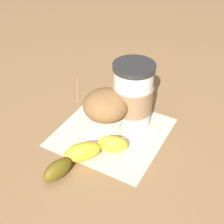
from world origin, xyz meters
name	(u,v)px	position (x,y,z in m)	size (l,w,h in m)	color
ground_plane	(112,132)	(0.00, 0.00, 0.00)	(3.00, 3.00, 0.00)	#936D47
paper_napkin	(112,132)	(0.00, 0.00, 0.00)	(0.22, 0.22, 0.00)	beige
coffee_cup	(133,96)	(-0.04, 0.03, 0.07)	(0.09, 0.09, 0.15)	white
muffin	(107,109)	(0.00, -0.01, 0.06)	(0.09, 0.09, 0.10)	white
banana	(85,154)	(0.10, -0.02, 0.02)	(0.15, 0.13, 0.04)	gold
wooden_stirrer	(78,89)	(-0.13, -0.14, 0.00)	(0.11, 0.01, 0.00)	#9E7547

